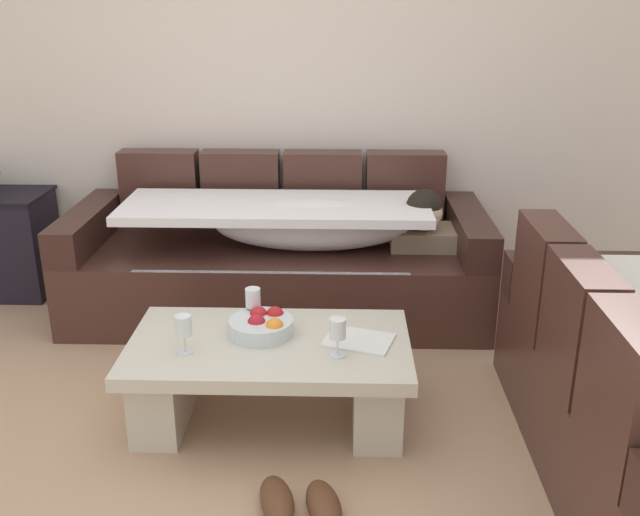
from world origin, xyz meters
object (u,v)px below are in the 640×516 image
object	(u,v)px
couch_along_wall	(284,258)
open_magazine	(359,340)
coffee_table	(270,371)
wine_glass_near_left	(183,327)
fruit_bowl	(262,325)
wine_glass_far_back	(253,299)
wine_glass_near_right	(338,330)
pair_of_shoes	(300,503)

from	to	relation	value
couch_along_wall	open_magazine	bearing A→B (deg)	-70.58
coffee_table	wine_glass_near_left	world-z (taller)	wine_glass_near_left
fruit_bowl	couch_along_wall	bearing A→B (deg)	89.46
coffee_table	wine_glass_far_back	bearing A→B (deg)	115.71
wine_glass_near_right	pair_of_shoes	xyz separation A→B (m)	(-0.13, -0.49, -0.45)
wine_glass_near_right	open_magazine	world-z (taller)	wine_glass_near_right
coffee_table	wine_glass_near_left	xyz separation A→B (m)	(-0.34, -0.11, 0.26)
wine_glass_far_back	pair_of_shoes	size ratio (longest dim) A/B	0.47
couch_along_wall	wine_glass_near_left	distance (m)	1.32
coffee_table	wine_glass_far_back	size ratio (longest dim) A/B	7.23
coffee_table	wine_glass_near_left	bearing A→B (deg)	-161.71
open_magazine	wine_glass_near_left	bearing A→B (deg)	-152.66
couch_along_wall	wine_glass_near_left	xyz separation A→B (m)	(-0.31, -1.27, 0.17)
fruit_bowl	pair_of_shoes	distance (m)	0.81
coffee_table	pair_of_shoes	xyz separation A→B (m)	(0.16, -0.61, -0.19)
couch_along_wall	pair_of_shoes	size ratio (longest dim) A/B	6.69
fruit_bowl	open_magazine	distance (m)	0.42
couch_along_wall	wine_glass_near_right	xyz separation A→B (m)	(0.32, -1.28, 0.17)
wine_glass_near_left	pair_of_shoes	world-z (taller)	wine_glass_near_left
coffee_table	pair_of_shoes	bearing A→B (deg)	-75.07
open_magazine	pair_of_shoes	world-z (taller)	open_magazine
couch_along_wall	wine_glass_far_back	xyz separation A→B (m)	(-0.06, -0.98, 0.17)
couch_along_wall	pair_of_shoes	distance (m)	1.81
couch_along_wall	wine_glass_far_back	size ratio (longest dim) A/B	14.24
wine_glass_near_right	coffee_table	bearing A→B (deg)	157.49
couch_along_wall	fruit_bowl	world-z (taller)	couch_along_wall
coffee_table	wine_glass_near_right	world-z (taller)	wine_glass_near_right
coffee_table	wine_glass_far_back	world-z (taller)	wine_glass_far_back
wine_glass_near_right	open_magazine	distance (m)	0.19
couch_along_wall	wine_glass_near_right	world-z (taller)	couch_along_wall
pair_of_shoes	wine_glass_far_back	bearing A→B (deg)	107.49
wine_glass_near_right	wine_glass_far_back	world-z (taller)	same
open_magazine	wine_glass_far_back	bearing A→B (deg)	177.88
wine_glass_far_back	pair_of_shoes	bearing A→B (deg)	-72.51
couch_along_wall	pair_of_shoes	bearing A→B (deg)	-83.95
wine_glass_near_right	open_magazine	bearing A→B (deg)	55.88
couch_along_wall	fruit_bowl	xyz separation A→B (m)	(-0.01, -1.09, 0.09)
couch_along_wall	pair_of_shoes	xyz separation A→B (m)	(0.19, -1.78, -0.29)
couch_along_wall	pair_of_shoes	world-z (taller)	couch_along_wall
coffee_table	fruit_bowl	world-z (taller)	fruit_bowl
fruit_bowl	open_magazine	bearing A→B (deg)	-7.98
pair_of_shoes	wine_glass_near_right	bearing A→B (deg)	75.48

